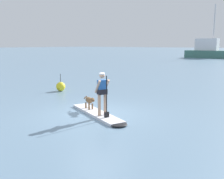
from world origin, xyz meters
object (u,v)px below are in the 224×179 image
paddleboard (99,115)px  moored_boat_far_starboard (209,51)px  dog (89,101)px  person_paddler (102,91)px  marker_buoy (61,87)px

paddleboard → moored_boat_far_starboard: size_ratio=0.35×
dog → moored_boat_far_starboard: 47.77m
person_paddler → marker_buoy: 6.49m
person_paddler → moored_boat_far_starboard: size_ratio=0.16×
moored_boat_far_starboard → dog: bearing=-76.9°
person_paddler → moored_boat_far_starboard: moored_boat_far_starboard is taller
person_paddler → dog: size_ratio=1.72×
dog → marker_buoy: size_ratio=0.91×
person_paddler → dog: bearing=159.0°
paddleboard → dog: bearing=159.0°
person_paddler → dog: person_paddler is taller
person_paddler → marker_buoy: (-5.80, 2.80, -0.79)m
paddleboard → person_paddler: bearing=-21.0°
paddleboard → dog: (-0.83, 0.32, 0.40)m
paddleboard → marker_buoy: size_ratio=3.50×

